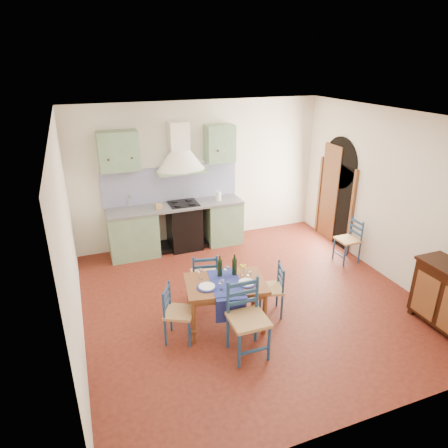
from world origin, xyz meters
The scene contains 11 objects.
floor centered at (0.00, 0.00, 0.00)m, with size 5.00×5.00×0.00m, color #49160F.
back_wall centered at (-0.47, 2.29, 1.05)m, with size 5.00×0.96×2.80m.
right_wall centered at (2.50, 0.28, 1.34)m, with size 0.26×5.00×2.80m.
left_wall centered at (-2.50, 0.00, 1.40)m, with size 0.04×5.00×2.80m, color silver.
ceiling centered at (0.00, 0.00, 2.80)m, with size 5.00×5.00×0.01m, color white.
dining_table centered at (-0.59, -0.46, 0.61)m, with size 1.20×0.93×1.01m.
chair_near centered at (-0.54, -1.09, 0.51)m, with size 0.47×0.47×0.99m.
chair_far centered at (-0.68, 0.20, 0.44)m, with size 0.48×0.48×0.86m.
chair_left centered at (-1.30, -0.51, 0.41)m, with size 0.50×0.50×0.80m.
chair_right centered at (0.13, -0.43, 0.41)m, with size 0.46×0.46×0.80m.
chair_spare centered at (2.23, 0.56, 0.42)m, with size 0.38×0.38×0.81m.
Camera 1 is at (-2.28, -4.85, 3.52)m, focal length 32.00 mm.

